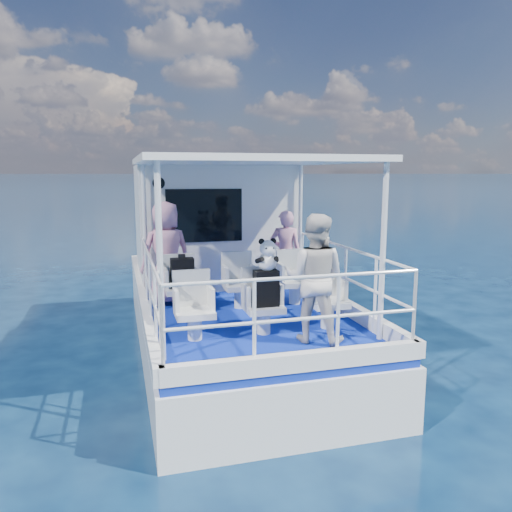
{
  "coord_description": "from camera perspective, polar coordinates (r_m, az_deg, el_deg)",
  "views": [
    {
      "loc": [
        -1.77,
        -7.1,
        2.98
      ],
      "look_at": [
        0.09,
        -0.4,
        1.81
      ],
      "focal_mm": 35.0,
      "sensor_mm": 36.0,
      "label": 1
    }
  ],
  "objects": [
    {
      "name": "cabin",
      "position": [
        9.62,
        -4.84,
        3.69
      ],
      "size": [
        2.85,
        2.0,
        2.2
      ],
      "primitive_type": "cube",
      "color": "white",
      "rests_on": "deck"
    },
    {
      "name": "hull",
      "position": [
        8.81,
        -3.06,
        -10.21
      ],
      "size": [
        3.0,
        7.0,
        1.6
      ],
      "primitive_type": "cube",
      "color": "white",
      "rests_on": "ground"
    },
    {
      "name": "passenger_stbd_fwd",
      "position": [
        8.42,
        3.39,
        0.31
      ],
      "size": [
        0.62,
        0.52,
        1.45
      ],
      "primitive_type": "imported",
      "rotation": [
        0.0,
        0.0,
        2.76
      ],
      "color": "pink",
      "rests_on": "deck"
    },
    {
      "name": "seat_port_aft",
      "position": [
        6.35,
        -7.02,
        -7.8
      ],
      "size": [
        0.48,
        0.46,
        0.38
      ],
      "primitive_type": "cube",
      "color": "silver",
      "rests_on": "deck"
    },
    {
      "name": "backpack_center",
      "position": [
        6.38,
        1.15,
        -3.7
      ],
      "size": [
        0.31,
        0.17,
        0.47
      ],
      "primitive_type": "cube",
      "color": "black",
      "rests_on": "seat_center_aft"
    },
    {
      "name": "railings",
      "position": [
        6.94,
        -0.35,
        -3.57
      ],
      "size": [
        2.84,
        3.59,
        1.0
      ],
      "primitive_type": null,
      "color": "white",
      "rests_on": "deck"
    },
    {
      "name": "seat_port_fwd",
      "position": [
        7.59,
        -8.49,
        -4.95
      ],
      "size": [
        0.48,
        0.46,
        0.38
      ],
      "primitive_type": "cube",
      "color": "silver",
      "rests_on": "deck"
    },
    {
      "name": "backpack_port",
      "position": [
        7.47,
        -8.41,
        -1.94
      ],
      "size": [
        0.34,
        0.19,
        0.44
      ],
      "primitive_type": "cube",
      "color": "black",
      "rests_on": "seat_port_fwd"
    },
    {
      "name": "seat_center_aft",
      "position": [
        6.53,
        0.87,
        -7.23
      ],
      "size": [
        0.48,
        0.46,
        0.38
      ],
      "primitive_type": "cube",
      "color": "silver",
      "rests_on": "deck"
    },
    {
      "name": "canopy_posts",
      "position": [
        7.14,
        -1.03,
        1.69
      ],
      "size": [
        2.77,
        2.97,
        2.2
      ],
      "color": "white",
      "rests_on": "deck"
    },
    {
      "name": "ground",
      "position": [
        7.9,
        -1.45,
        -12.59
      ],
      "size": [
        2000.0,
        2000.0,
        0.0
      ],
      "primitive_type": "plane",
      "color": "#071B36",
      "rests_on": "ground"
    },
    {
      "name": "canopy",
      "position": [
        7.13,
        -1.16,
        10.87
      ],
      "size": [
        3.0,
        3.2,
        0.08
      ],
      "primitive_type": "cube",
      "color": "white",
      "rests_on": "cabin"
    },
    {
      "name": "passenger_port_fwd",
      "position": [
        7.99,
        -10.24,
        0.32
      ],
      "size": [
        0.7,
        0.57,
        1.63
      ],
      "primitive_type": "imported",
      "rotation": [
        0.0,
        0.0,
        3.39
      ],
      "color": "#C7809D",
      "rests_on": "deck"
    },
    {
      "name": "deck",
      "position": [
        8.56,
        -3.11,
        -4.85
      ],
      "size": [
        2.9,
        6.9,
        0.1
      ],
      "primitive_type": "cube",
      "color": "navy",
      "rests_on": "hull"
    },
    {
      "name": "panda",
      "position": [
        6.3,
        1.3,
        0.16
      ],
      "size": [
        0.26,
        0.22,
        0.41
      ],
      "primitive_type": null,
      "color": "white",
      "rests_on": "backpack_center"
    },
    {
      "name": "seat_stbd_fwd",
      "position": [
        8.0,
        4.45,
        -4.12
      ],
      "size": [
        0.48,
        0.46,
        0.38
      ],
      "primitive_type": "cube",
      "color": "silver",
      "rests_on": "deck"
    },
    {
      "name": "compact_camera",
      "position": [
        7.42,
        -8.49,
        -0.03
      ],
      "size": [
        0.1,
        0.06,
        0.06
      ],
      "primitive_type": "cube",
      "color": "black",
      "rests_on": "backpack_port"
    },
    {
      "name": "seat_center_fwd",
      "position": [
        7.74,
        -1.85,
        -4.55
      ],
      "size": [
        0.48,
        0.46,
        0.38
      ],
      "primitive_type": "cube",
      "color": "silver",
      "rests_on": "deck"
    },
    {
      "name": "passenger_stbd_aft",
      "position": [
        6.16,
        6.69,
        -2.53
      ],
      "size": [
        0.97,
        0.92,
        1.59
      ],
      "primitive_type": "imported",
      "rotation": [
        0.0,
        0.0,
        2.57
      ],
      "color": "silver",
      "rests_on": "deck"
    },
    {
      "name": "seat_stbd_aft",
      "position": [
        6.83,
        8.18,
        -6.58
      ],
      "size": [
        0.48,
        0.46,
        0.38
      ],
      "primitive_type": "cube",
      "color": "silver",
      "rests_on": "deck"
    }
  ]
}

